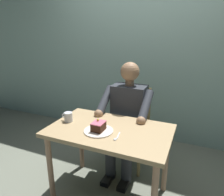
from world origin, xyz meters
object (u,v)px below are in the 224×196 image
object	(u,v)px
dining_table	(110,138)
chair	(131,122)
cake_slice	(98,126)
seated_person	(126,117)
coffee_cup	(68,117)
dessert_spoon	(117,137)

from	to	relation	value
dining_table	chair	distance (m)	0.63
chair	cake_slice	world-z (taller)	chair
seated_person	cake_slice	xyz separation A→B (m)	(0.07, 0.52, 0.12)
chair	coffee_cup	size ratio (longest dim) A/B	8.07
dining_table	cake_slice	world-z (taller)	cake_slice
chair	dessert_spoon	bearing A→B (deg)	98.98
chair	seated_person	bearing A→B (deg)	90.00
seated_person	cake_slice	bearing A→B (deg)	82.87
dining_table	seated_person	world-z (taller)	seated_person
cake_slice	coffee_cup	size ratio (longest dim) A/B	1.07
dining_table	seated_person	xyz separation A→B (m)	(0.00, -0.44, 0.02)
chair	coffee_cup	bearing A→B (deg)	56.23
seated_person	dessert_spoon	distance (m)	0.58
dining_table	coffee_cup	world-z (taller)	coffee_cup
chair	cake_slice	size ratio (longest dim) A/B	7.53
chair	dessert_spoon	distance (m)	0.78
dining_table	cake_slice	bearing A→B (deg)	51.12
cake_slice	coffee_cup	bearing A→B (deg)	-11.39
cake_slice	chair	bearing A→B (deg)	-95.36
dining_table	cake_slice	size ratio (longest dim) A/B	8.83
dining_table	cake_slice	xyz separation A→B (m)	(0.07, 0.08, 0.14)
cake_slice	dessert_spoon	bearing A→B (deg)	166.66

